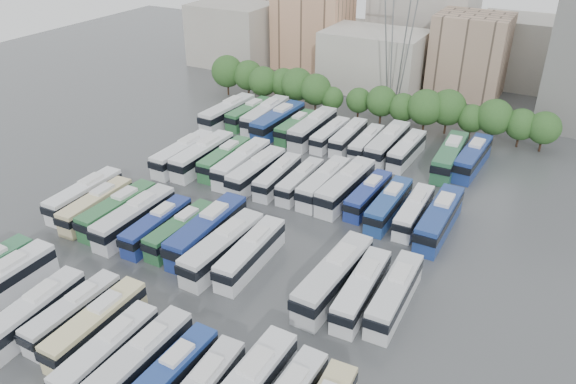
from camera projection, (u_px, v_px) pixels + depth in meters
The scene contains 49 objects.
ground at pixel (244, 229), 70.33m from camera, with size 220.00×220.00×0.00m, color #424447.
tree_line at pixel (358, 96), 101.49m from camera, with size 65.71×7.79×8.15m.
city_buildings at pixel (387, 38), 125.07m from camera, with size 102.00×35.00×20.00m.
electricity_pylon at pixel (401, 9), 99.07m from camera, with size 9.00×6.91×33.83m.
bus_r0_s2 at pixel (0, 284), 57.61m from camera, with size 2.77×12.64×3.97m.
bus_r0_s4 at pixel (33, 313), 53.83m from camera, with size 3.14×11.94×3.71m.
bus_r0_s5 at pixel (73, 312), 54.21m from camera, with size 2.51×10.87×3.40m.
bus_r0_s6 at pixel (96, 324), 52.56m from camera, with size 2.57×11.54×3.62m.
bus_r0_s7 at pixel (107, 352), 49.44m from camera, with size 2.51×11.35×3.56m.
bus_r0_s8 at pixel (140, 360), 48.52m from camera, with size 2.82×11.79×3.68m.
bus_r0_s9 at pixel (168, 378), 46.93m from camera, with size 2.70×11.21×3.50m.
bus_r1_s0 at pixel (85, 195), 74.32m from camera, with size 2.85×12.01×3.75m.
bus_r1_s1 at pixel (96, 205), 72.05m from camera, with size 3.00×11.67×3.63m.
bus_r1_s2 at pixel (118, 210), 70.94m from camera, with size 2.78×12.02×3.76m.
bus_r1_s3 at pixel (135, 217), 69.18m from camera, with size 2.82×12.66×3.97m.
bus_r1_s4 at pixel (157, 225), 67.89m from camera, with size 2.74×11.28×3.52m.
bus_r1_s5 at pixel (181, 230), 67.07m from camera, with size 2.62×11.10×3.47m.
bus_r1_s6 at pixel (207, 230), 66.27m from camera, with size 3.19×13.51×4.22m.
bus_r1_s7 at pixel (223, 247), 63.35m from camera, with size 3.34×13.02×4.05m.
bus_r1_s8 at pixel (251, 253), 62.62m from camera, with size 2.94×12.06×3.76m.
bus_r1_s11 at pixel (334, 277), 58.42m from camera, with size 3.60×13.61×4.23m.
bus_r1_s12 at pixel (362, 289), 57.05m from camera, with size 2.98×11.82×3.68m.
bus_r1_s13 at pixel (395, 294), 56.39m from camera, with size 2.83×11.87×3.71m.
bus_r2_s1 at pixel (183, 153), 85.57m from camera, with size 2.87×12.69×3.97m.
bus_r2_s2 at pixel (203, 155), 84.90m from camera, with size 2.88×13.08×4.10m.
bus_r2_s3 at pixel (225, 158), 84.45m from camera, with size 2.87×11.64×3.63m.
bus_r2_s4 at pixel (242, 163), 82.59m from camera, with size 3.10×12.81×4.00m.
bus_r2_s5 at pixel (256, 171), 80.40m from camera, with size 2.97×12.31×3.84m.
bus_r2_s6 at pixel (278, 176), 79.46m from camera, with size 2.84×11.07×3.45m.
bus_r2_s7 at pixel (300, 181), 78.31m from camera, with size 2.44×10.83×3.39m.
bus_r2_s8 at pixel (324, 183), 77.34m from camera, with size 2.87×12.26×3.83m.
bus_r2_s9 at pixel (346, 186), 76.15m from camera, with size 3.55×13.31×4.14m.
bus_r2_s10 at pixel (368, 195), 74.70m from camera, with size 2.85×11.04×3.44m.
bus_r2_s11 at pixel (389, 205), 72.19m from camera, with size 2.65×11.69×3.66m.
bus_r2_s12 at pixel (414, 211), 70.92m from camera, with size 2.56×10.99×3.44m.
bus_r2_s13 at pixel (439, 218), 68.81m from camera, with size 2.91×13.02×4.08m.
bus_r3_s0 at pixel (228, 113), 100.54m from camera, with size 3.50×13.58×4.23m.
bus_r3_s1 at pixel (250, 113), 100.95m from camera, with size 3.14×11.93×3.71m.
bus_r3_s2 at pixel (266, 115), 99.35m from camera, with size 3.44×13.55×4.22m.
bus_r3_s3 at pixel (278, 121), 96.83m from camera, with size 3.61×13.75×4.28m.
bus_r3_s4 at pixel (296, 127), 95.72m from camera, with size 2.65×11.07×3.46m.
bus_r3_s5 at pixel (313, 128), 94.26m from camera, with size 2.98×13.35×4.18m.
bus_r3_s6 at pixel (330, 135), 92.75m from camera, with size 2.61×10.87×3.40m.
bus_r3_s7 at pixel (348, 137), 91.82m from camera, with size 2.61×11.23×3.51m.
bus_r3_s8 at pixel (366, 143), 89.78m from camera, with size 2.53×10.84×3.39m.
bus_r3_s9 at pixel (387, 144), 88.48m from camera, with size 3.07×13.34×4.17m.
bus_r3_s10 at pixel (407, 150), 87.16m from camera, with size 2.87×11.50×3.58m.
bus_r3_s12 at pixel (450, 156), 84.42m from camera, with size 3.35×13.43×4.18m.
bus_r3_s13 at pixel (473, 157), 84.33m from camera, with size 3.37×12.76×3.97m.
Camera 1 is at (33.19, -49.59, 37.93)m, focal length 35.00 mm.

